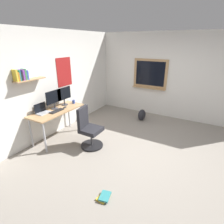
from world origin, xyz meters
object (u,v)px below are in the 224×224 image
(laptop, at_px, (42,111))
(backpack, at_px, (142,115))
(office_chair, at_px, (89,130))
(book_stack_on_floor, at_px, (104,197))
(monitor_primary, at_px, (54,98))
(coffee_mug, at_px, (74,102))
(desk, at_px, (57,113))
(computer_mouse, at_px, (65,107))
(monitor_secondary, at_px, (64,95))
(keyboard, at_px, (57,111))

(laptop, distance_m, backpack, 2.93)
(office_chair, bearing_deg, backpack, -14.54)
(backpack, distance_m, book_stack_on_floor, 3.22)
(monitor_primary, xyz_separation_m, coffee_mug, (0.56, -0.11, -0.22))
(laptop, xyz_separation_m, coffee_mug, (0.90, -0.16, -0.01))
(backpack, bearing_deg, desk, 145.58)
(desk, height_order, computer_mouse, computer_mouse)
(desk, relative_size, backpack, 3.97)
(desk, distance_m, computer_mouse, 0.24)
(backpack, bearing_deg, monitor_primary, 143.46)
(monitor_primary, bearing_deg, desk, -110.81)
(laptop, height_order, monitor_primary, monitor_primary)
(laptop, distance_m, monitor_secondary, 0.73)
(office_chair, height_order, monitor_secondary, monitor_secondary)
(computer_mouse, relative_size, book_stack_on_floor, 0.44)
(keyboard, bearing_deg, monitor_primary, 57.38)
(office_chair, height_order, backpack, office_chair)
(book_stack_on_floor, bearing_deg, laptop, 70.46)
(keyboard, xyz_separation_m, backpack, (2.15, -1.35, -0.59))
(backpack, bearing_deg, book_stack_on_floor, -169.21)
(office_chair, height_order, keyboard, office_chair)
(book_stack_on_floor, bearing_deg, monitor_primary, 62.25)
(coffee_mug, bearing_deg, computer_mouse, -172.50)
(laptop, bearing_deg, office_chair, -70.41)
(laptop, height_order, backpack, laptop)
(laptop, distance_m, coffee_mug, 0.92)
(desk, bearing_deg, monitor_primary, 69.19)
(keyboard, bearing_deg, book_stack_on_floor, -117.32)
(keyboard, bearing_deg, computer_mouse, 0.00)
(keyboard, bearing_deg, desk, 45.81)
(keyboard, height_order, coffee_mug, coffee_mug)
(desk, bearing_deg, monitor_secondary, 13.45)
(computer_mouse, height_order, book_stack_on_floor, computer_mouse)
(computer_mouse, bearing_deg, laptop, 158.06)
(coffee_mug, bearing_deg, book_stack_on_floor, -129.78)
(laptop, xyz_separation_m, monitor_primary, (0.35, -0.05, 0.22))
(monitor_secondary, height_order, backpack, monitor_secondary)
(desk, relative_size, computer_mouse, 13.28)
(coffee_mug, height_order, book_stack_on_floor, coffee_mug)
(coffee_mug, bearing_deg, monitor_primary, 168.62)
(computer_mouse, distance_m, coffee_mug, 0.38)
(laptop, height_order, keyboard, laptop)
(office_chair, bearing_deg, book_stack_on_floor, -135.31)
(laptop, distance_m, monitor_primary, 0.41)
(computer_mouse, relative_size, coffee_mug, 1.13)
(monitor_primary, relative_size, book_stack_on_floor, 1.95)
(laptop, bearing_deg, coffee_mug, -10.07)
(keyboard, height_order, backpack, keyboard)
(laptop, relative_size, coffee_mug, 3.37)
(monitor_primary, height_order, coffee_mug, monitor_primary)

